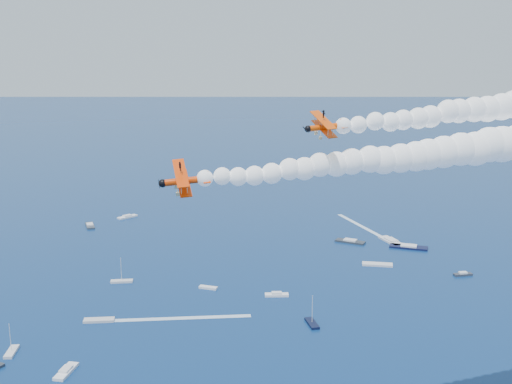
# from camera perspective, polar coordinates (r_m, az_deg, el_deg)

# --- Properties ---
(biplane_lead) EXTENTS (9.51, 10.48, 6.77)m
(biplane_lead) POSITION_cam_1_polar(r_m,az_deg,el_deg) (98.27, 6.29, 5.86)
(biplane_lead) COLOR #F04805
(biplane_trail) EXTENTS (10.63, 12.04, 8.19)m
(biplane_trail) POSITION_cam_1_polar(r_m,az_deg,el_deg) (95.79, -6.42, 1.00)
(biplane_trail) COLOR #EB3A04
(smoke_trail_lead) EXTENTS (68.81, 57.69, 11.75)m
(smoke_trail_lead) POSITION_cam_1_polar(r_m,az_deg,el_deg) (114.80, 21.78, 7.29)
(smoke_trail_lead) COLOR white
(smoke_trail_trail) EXTENTS (68.48, 49.70, 11.75)m
(smoke_trail_trail) POSITION_cam_1_polar(r_m,az_deg,el_deg) (103.15, 12.10, 3.07)
(smoke_trail_trail) COLOR white
(spectator_boats) EXTENTS (223.02, 150.96, 0.70)m
(spectator_boats) POSITION_cam_1_polar(r_m,az_deg,el_deg) (204.48, 7.76, -8.33)
(spectator_boats) COLOR #303740
(spectator_boats) RESTS_ON ground
(boat_wakes) EXTENTS (153.54, 129.20, 0.04)m
(boat_wakes) POSITION_cam_1_polar(r_m,az_deg,el_deg) (215.81, 11.67, -7.43)
(boat_wakes) COLOR white
(boat_wakes) RESTS_ON ground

